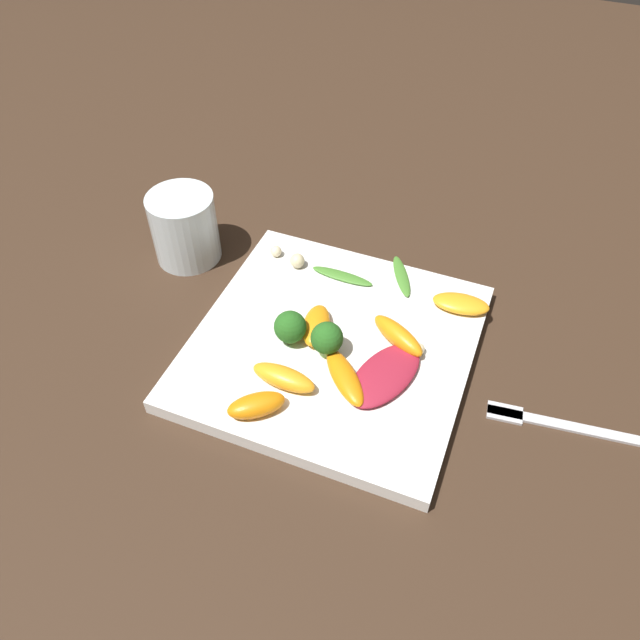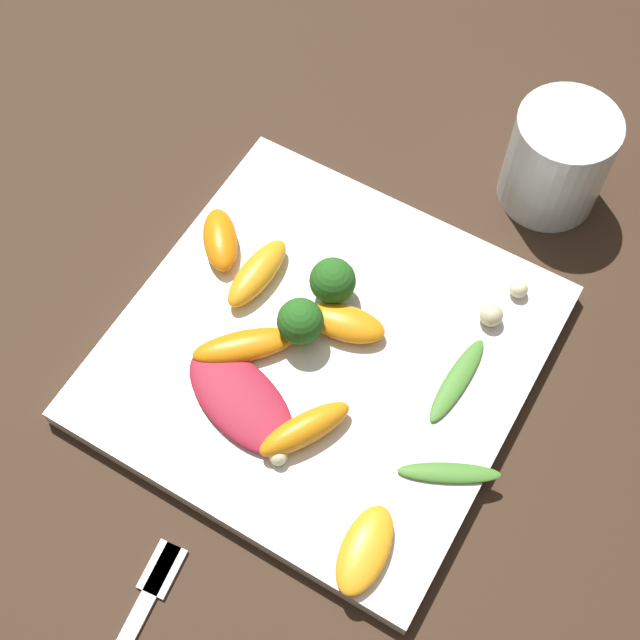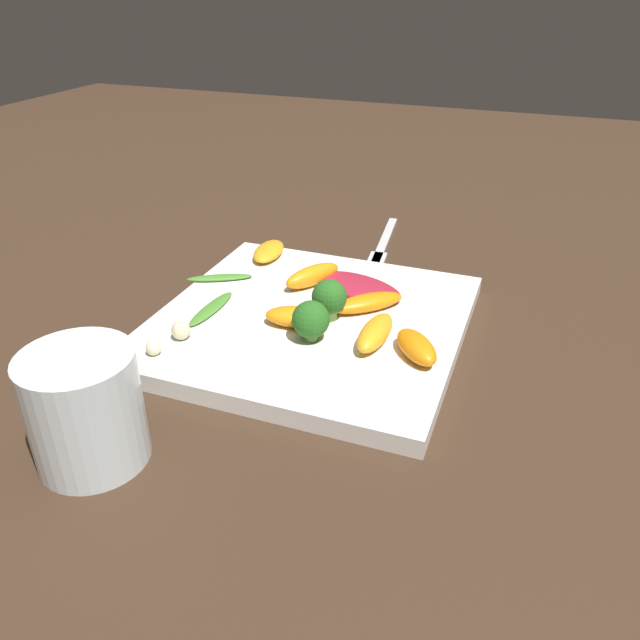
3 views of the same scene
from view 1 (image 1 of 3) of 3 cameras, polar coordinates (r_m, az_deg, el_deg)
ground_plane at (r=0.70m, az=1.19°, el=-2.86°), size 2.40×2.40×0.00m
plate at (r=0.69m, az=1.20°, el=-2.38°), size 0.30×0.30×0.02m
drinking_glass at (r=0.80m, az=-12.29°, el=8.26°), size 0.08×0.08×0.09m
fork at (r=0.68m, az=20.29°, el=-8.69°), size 0.03×0.16×0.01m
radicchio_leaf_0 at (r=0.65m, az=5.95°, el=-5.02°), size 0.11×0.08×0.01m
orange_segment_0 at (r=0.68m, az=7.15°, el=-1.42°), size 0.05×0.07×0.02m
orange_segment_1 at (r=0.62m, az=-5.86°, el=-7.76°), size 0.06×0.06×0.02m
orange_segment_2 at (r=0.64m, az=-3.34°, el=-5.28°), size 0.03×0.07×0.02m
orange_segment_3 at (r=0.64m, az=2.27°, el=-5.24°), size 0.07×0.07×0.02m
orange_segment_4 at (r=0.69m, az=-0.35°, el=-0.49°), size 0.07×0.04×0.02m
orange_segment_5 at (r=0.73m, az=12.76°, el=1.47°), size 0.04×0.07×0.01m
broccoli_floret_0 at (r=0.66m, az=0.38°, el=-1.66°), size 0.03×0.03×0.04m
broccoli_floret_1 at (r=0.67m, az=-2.74°, el=-0.67°), size 0.04×0.04×0.04m
arugula_sprig_0 at (r=0.76m, az=7.47°, el=4.01°), size 0.07×0.05×0.01m
arugula_sprig_1 at (r=0.75m, az=2.04°, el=4.04°), size 0.02×0.08×0.00m
macadamia_nut_0 at (r=0.78m, az=-4.05°, el=6.29°), size 0.01×0.01×0.01m
macadamia_nut_1 at (r=0.76m, az=-2.09°, el=5.44°), size 0.02×0.02×0.02m
macadamia_nut_2 at (r=0.68m, az=9.02°, el=-2.64°), size 0.01×0.01×0.01m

